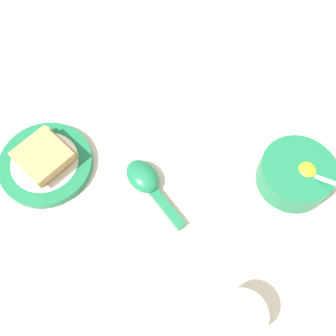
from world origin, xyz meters
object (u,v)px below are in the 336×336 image
(soup_spoon, at_px, (146,181))
(drinking_cup, at_px, (240,316))
(toast_sandwich, at_px, (44,156))
(toast_plate, at_px, (46,164))
(egg_bowl, at_px, (296,174))

(soup_spoon, bearing_deg, drinking_cup, 97.67)
(toast_sandwich, bearing_deg, toast_plate, 6.51)
(egg_bowl, bearing_deg, drinking_cup, 38.57)
(egg_bowl, relative_size, soup_spoon, 0.88)
(drinking_cup, bearing_deg, toast_plate, -63.67)
(toast_plate, relative_size, soup_spoon, 1.10)
(toast_sandwich, height_order, soup_spoon, toast_sandwich)
(toast_sandwich, xyz_separation_m, drinking_cup, (-0.19, 0.39, -0.00))
(toast_plate, height_order, soup_spoon, soup_spoon)
(toast_plate, bearing_deg, drinking_cup, 116.33)
(soup_spoon, bearing_deg, egg_bowl, 156.67)
(toast_plate, xyz_separation_m, soup_spoon, (-0.15, 0.11, 0.01))
(egg_bowl, bearing_deg, soup_spoon, -23.33)
(egg_bowl, distance_m, toast_sandwich, 0.45)
(soup_spoon, xyz_separation_m, drinking_cup, (-0.04, 0.27, 0.02))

